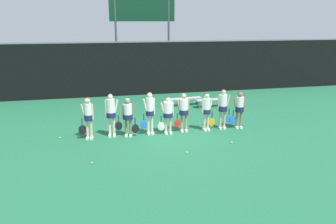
# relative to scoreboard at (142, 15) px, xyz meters

# --- Properties ---
(ground_plane) EXTENTS (140.00, 140.00, 0.00)m
(ground_plane) POSITION_rel_scoreboard_xyz_m (-0.51, -9.69, -5.04)
(ground_plane) COLOR #216642
(fence_windscreen) EXTENTS (60.00, 0.08, 3.41)m
(fence_windscreen) POSITION_rel_scoreboard_xyz_m (-0.51, -1.93, -3.32)
(fence_windscreen) COLOR black
(fence_windscreen) RESTS_ON ground_plane
(scoreboard) EXTENTS (4.39, 0.15, 6.38)m
(scoreboard) POSITION_rel_scoreboard_xyz_m (0.00, 0.00, 0.00)
(scoreboard) COLOR #515156
(scoreboard) RESTS_ON ground_plane
(bench_courtside) EXTENTS (1.66, 0.46, 0.46)m
(bench_courtside) POSITION_rel_scoreboard_xyz_m (2.78, -5.97, -4.65)
(bench_courtside) COLOR #B2B2B7
(bench_courtside) RESTS_ON ground_plane
(bench_far) EXTENTS (2.04, 0.55, 0.44)m
(bench_far) POSITION_rel_scoreboard_xyz_m (1.47, -5.30, -4.66)
(bench_far) COLOR #B2B2B7
(bench_far) RESTS_ON ground_plane
(player_0) EXTENTS (0.63, 0.33, 1.72)m
(player_0) POSITION_rel_scoreboard_xyz_m (-3.73, -9.70, -4.02)
(player_0) COLOR beige
(player_0) RESTS_ON ground_plane
(player_1) EXTENTS (0.66, 0.38, 1.79)m
(player_1) POSITION_rel_scoreboard_xyz_m (-2.82, -9.61, -3.98)
(player_1) COLOR beige
(player_1) RESTS_ON ground_plane
(player_2) EXTENTS (0.66, 0.39, 1.60)m
(player_2) POSITION_rel_scoreboard_xyz_m (-2.16, -9.74, -4.10)
(player_2) COLOR #8C664C
(player_2) RESTS_ON ground_plane
(player_3) EXTENTS (0.63, 0.33, 1.80)m
(player_3) POSITION_rel_scoreboard_xyz_m (-1.25, -9.67, -3.98)
(player_3) COLOR beige
(player_3) RESTS_ON ground_plane
(player_4) EXTENTS (0.69, 0.41, 1.60)m
(player_4) POSITION_rel_scoreboard_xyz_m (-0.51, -9.78, -4.10)
(player_4) COLOR beige
(player_4) RESTS_ON ground_plane
(player_5) EXTENTS (0.67, 0.40, 1.66)m
(player_5) POSITION_rel_scoreboard_xyz_m (0.22, -9.64, -4.06)
(player_5) COLOR tan
(player_5) RESTS_ON ground_plane
(player_6) EXTENTS (0.62, 0.34, 1.66)m
(player_6) POSITION_rel_scoreboard_xyz_m (1.22, -9.73, -4.07)
(player_6) COLOR beige
(player_6) RESTS_ON ground_plane
(player_7) EXTENTS (0.67, 0.38, 1.77)m
(player_7) POSITION_rel_scoreboard_xyz_m (1.99, -9.66, -3.99)
(player_7) COLOR tan
(player_7) RESTS_ON ground_plane
(player_8) EXTENTS (0.65, 0.37, 1.67)m
(player_8) POSITION_rel_scoreboard_xyz_m (2.72, -9.75, -4.05)
(player_8) COLOR #8C664C
(player_8) RESTS_ON ground_plane
(tennis_ball_0) EXTENTS (0.07, 0.07, 0.07)m
(tennis_ball_0) POSITION_rel_scoreboard_xyz_m (-1.63, -8.88, -5.00)
(tennis_ball_0) COLOR #CCE033
(tennis_ball_0) RESTS_ON ground_plane
(tennis_ball_1) EXTENTS (0.07, 0.07, 0.07)m
(tennis_ball_1) POSITION_rel_scoreboard_xyz_m (-0.54, -8.22, -5.01)
(tennis_ball_1) COLOR #CCE033
(tennis_ball_1) RESTS_ON ground_plane
(tennis_ball_2) EXTENTS (0.07, 0.07, 0.07)m
(tennis_ball_2) POSITION_rel_scoreboard_xyz_m (-3.66, -12.19, -5.01)
(tennis_ball_2) COLOR #CCE033
(tennis_ball_2) RESTS_ON ground_plane
(tennis_ball_3) EXTENTS (0.07, 0.07, 0.07)m
(tennis_ball_3) POSITION_rel_scoreboard_xyz_m (1.65, -11.47, -5.01)
(tennis_ball_3) COLOR #CCE033
(tennis_ball_3) RESTS_ON ground_plane
(tennis_ball_4) EXTENTS (0.07, 0.07, 0.07)m
(tennis_ball_4) POSITION_rel_scoreboard_xyz_m (-0.32, -12.05, -5.01)
(tennis_ball_4) COLOR #CCE033
(tennis_ball_4) RESTS_ON ground_plane
(tennis_ball_5) EXTENTS (0.07, 0.07, 0.07)m
(tennis_ball_5) POSITION_rel_scoreboard_xyz_m (-4.91, -9.39, -5.01)
(tennis_ball_5) COLOR #CCE033
(tennis_ball_5) RESTS_ON ground_plane
(tennis_ball_6) EXTENTS (0.07, 0.07, 0.07)m
(tennis_ball_6) POSITION_rel_scoreboard_xyz_m (1.73, -8.74, -5.01)
(tennis_ball_6) COLOR #CCE033
(tennis_ball_6) RESTS_ON ground_plane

